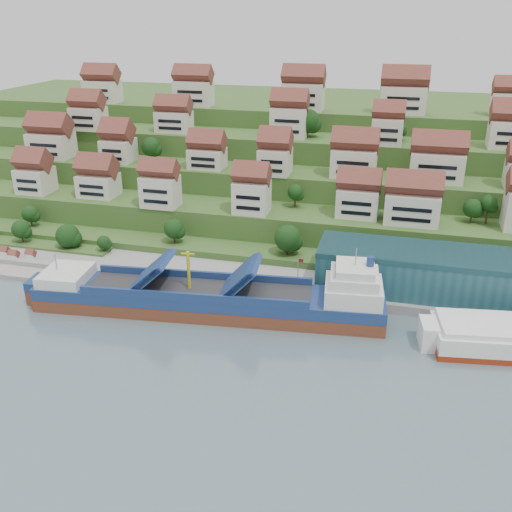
# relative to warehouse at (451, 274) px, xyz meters

# --- Properties ---
(ground) EXTENTS (300.00, 300.00, 0.00)m
(ground) POSITION_rel_warehouse_xyz_m (-52.00, -17.00, -7.20)
(ground) COLOR slate
(ground) RESTS_ON ground
(quay) EXTENTS (180.00, 14.00, 2.20)m
(quay) POSITION_rel_warehouse_xyz_m (-32.00, -2.00, -6.10)
(quay) COLOR gray
(quay) RESTS_ON ground
(pebble_beach) EXTENTS (45.00, 20.00, 1.00)m
(pebble_beach) POSITION_rel_warehouse_xyz_m (-110.00, -5.00, -6.70)
(pebble_beach) COLOR gray
(pebble_beach) RESTS_ON ground
(hillside) EXTENTS (260.00, 128.00, 31.00)m
(hillside) POSITION_rel_warehouse_xyz_m (-52.00, 86.55, 3.46)
(hillside) COLOR #2D4C1E
(hillside) RESTS_ON ground
(hillside_village) EXTENTS (155.93, 65.29, 28.83)m
(hillside_village) POSITION_rel_warehouse_xyz_m (-49.29, 44.10, 17.24)
(hillside_village) COLOR beige
(hillside_village) RESTS_ON ground
(hillside_trees) EXTENTS (139.74, 62.63, 31.05)m
(hillside_trees) POSITION_rel_warehouse_xyz_m (-63.03, 27.13, 9.15)
(hillside_trees) COLOR #173D14
(hillside_trees) RESTS_ON ground
(warehouse) EXTENTS (60.00, 15.00, 10.00)m
(warehouse) POSITION_rel_warehouse_xyz_m (0.00, 0.00, 0.00)
(warehouse) COLOR #21505A
(warehouse) RESTS_ON quay
(flagpole) EXTENTS (1.28, 0.16, 8.00)m
(flagpole) POSITION_rel_warehouse_xyz_m (-33.89, -7.00, -0.32)
(flagpole) COLOR gray
(flagpole) RESTS_ON quay
(beach_huts) EXTENTS (14.40, 3.70, 2.20)m
(beach_huts) POSITION_rel_warehouse_xyz_m (-112.00, -6.25, -5.10)
(beach_huts) COLOR white
(beach_huts) RESTS_ON pebble_beach
(cargo_ship) EXTENTS (78.40, 20.29, 17.20)m
(cargo_ship) POSITION_rel_warehouse_xyz_m (-50.02, -18.16, -3.92)
(cargo_ship) COLOR brown
(cargo_ship) RESTS_ON ground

